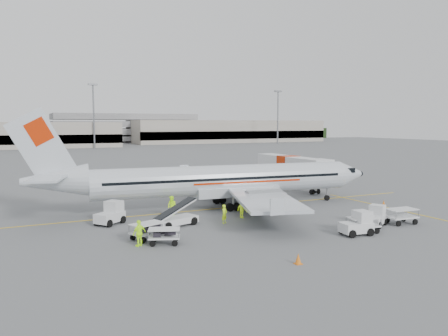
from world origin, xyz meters
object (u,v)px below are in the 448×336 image
(tug_mid, at_px, (356,223))
(tug_aft, at_px, (110,213))
(tug_fore, at_px, (375,216))
(aircraft, at_px, (226,160))
(belt_loader, at_px, (175,210))
(jet_bridge, at_px, (288,172))

(tug_mid, height_order, tug_aft, tug_aft)
(tug_fore, xyz_separation_m, tug_aft, (-19.65, 9.91, 0.11))
(tug_fore, relative_size, tug_mid, 0.92)
(aircraft, height_order, belt_loader, aircraft)
(belt_loader, xyz_separation_m, tug_fore, (14.87, -6.99, -0.51))
(tug_fore, bearing_deg, tug_mid, 176.94)
(belt_loader, height_order, tug_aft, belt_loader)
(tug_fore, bearing_deg, tug_aft, 125.33)
(tug_mid, xyz_separation_m, tug_aft, (-16.15, 11.53, 0.04))
(aircraft, xyz_separation_m, tug_mid, (4.12, -14.10, -3.88))
(jet_bridge, height_order, tug_mid, jet_bridge)
(belt_loader, distance_m, tug_mid, 14.26)
(belt_loader, relative_size, tug_mid, 2.11)
(jet_bridge, bearing_deg, aircraft, -145.88)
(aircraft, height_order, tug_fore, aircraft)
(aircraft, bearing_deg, jet_bridge, 39.44)
(jet_bridge, xyz_separation_m, tug_aft, (-25.30, -11.37, -1.16))
(aircraft, distance_m, tug_mid, 15.20)
(tug_fore, height_order, tug_mid, tug_mid)
(tug_mid, bearing_deg, jet_bridge, 73.64)
(aircraft, relative_size, tug_mid, 14.75)
(aircraft, height_order, jet_bridge, aircraft)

